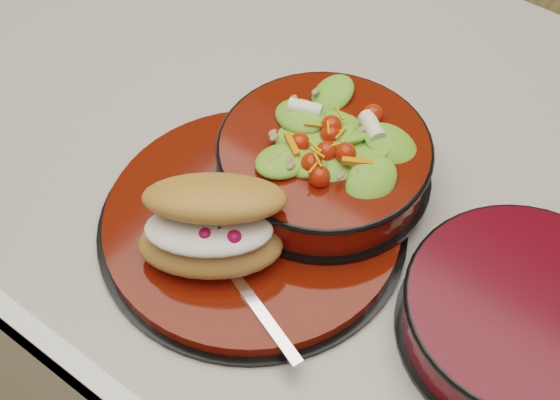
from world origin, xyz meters
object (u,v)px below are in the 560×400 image
Objects in this scene: island_counter at (341,355)px; croissant at (213,227)px; dinner_plate at (253,222)px; extra_bowl at (525,316)px; salad_bowl at (324,154)px; fork at (250,297)px.

island_counter is 0.55m from croissant.
dinner_plate is 1.38× the size of extra_bowl.
extra_bowl is (0.27, 0.11, -0.03)m from croissant.
salad_bowl is 0.14m from croissant.
extra_bowl is at bearing -13.89° from croissant.
fork is at bearing -78.87° from salad_bowl.
salad_bowl reaches higher than croissant.
fork is at bearing -52.80° from dinner_plate.
dinner_plate reaches higher than island_counter.
salad_bowl is 0.17m from fork.
croissant is 0.69× the size of extra_bowl.
fork reaches higher than dinner_plate.
dinner_plate is 2.15× the size of fork.
salad_bowl reaches higher than island_counter.
salad_bowl is at bearing 172.47° from extra_bowl.
croissant is (-0.05, -0.20, 0.51)m from island_counter.
island_counter is at bearing 158.41° from extra_bowl.
dinner_plate is 2.02× the size of croissant.
fork is at bearing -55.59° from croissant.
fork is 0.25m from extra_bowl.
salad_bowl is at bearing 31.05° from fork.
croissant reaches higher than dinner_plate.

